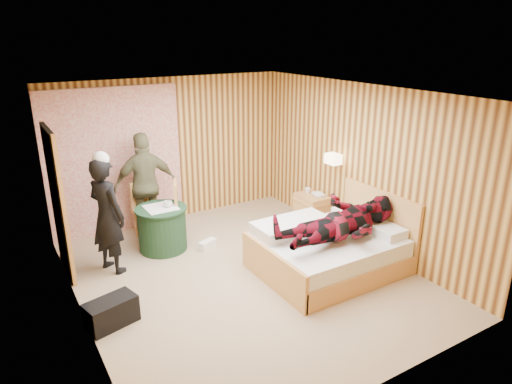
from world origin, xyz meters
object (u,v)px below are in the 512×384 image
bed (328,250)px  man_at_table (146,185)px  wall_lamp (333,159)px  man_on_bed (343,212)px  round_table (162,228)px  chair_far (146,205)px  chair_near (169,208)px  duffel_bag (111,312)px  nightstand (312,210)px  woman_standing (107,216)px

bed → man_at_table: bearing=125.8°
wall_lamp → man_on_bed: bearing=-124.1°
round_table → chair_far: 0.65m
chair_near → duffel_bag: 2.25m
bed → chair_near: (-1.59, 1.98, 0.29)m
chair_far → round_table: bearing=-106.7°
duffel_bag → man_at_table: bearing=46.9°
nightstand → man_on_bed: (-0.73, -1.58, 0.65)m
nightstand → duffel_bag: 3.89m
round_table → duffel_bag: size_ratio=1.37×
wall_lamp → nightstand: wall_lamp is taller
round_table → chair_far: (-0.03, 0.62, 0.19)m
man_on_bed → round_table: bearing=131.4°
woman_standing → round_table: bearing=-98.4°
round_table → chair_far: bearing=92.5°
bed → man_on_bed: man_on_bed is taller
wall_lamp → chair_far: (-2.60, 1.52, -0.76)m
duffel_bag → wall_lamp: bearing=-4.7°
wall_lamp → woman_standing: 3.51m
woman_standing → chair_near: bearing=-93.2°
duffel_bag → chair_near: bearing=36.5°
bed → duffel_bag: bearing=175.1°
bed → duffel_bag: (-2.98, 0.26, -0.14)m
bed → chair_near: bearing=128.9°
wall_lamp → man_on_bed: man_on_bed is taller
nightstand → woman_standing: size_ratio=0.35×
chair_near → round_table: bearing=-27.5°
chair_near → man_on_bed: 2.75m
wall_lamp → nightstand: bearing=95.6°
bed → duffel_bag: 2.99m
duffel_bag → man_at_table: 2.61m
man_on_bed → nightstand: bearing=65.2°
man_on_bed → chair_near: bearing=126.3°
bed → man_at_table: 3.10m
round_table → bed: bearing=-45.6°
round_table → man_at_table: 0.83m
nightstand → chair_far: chair_far is taller
chair_far → chair_near: chair_near is taller
bed → chair_far: bearing=126.5°
man_at_table → man_on_bed: size_ratio=0.97×
chair_far → man_at_table: (0.03, 0.03, 0.32)m
wall_lamp → man_on_bed: (-0.77, -1.14, -0.36)m
round_table → chair_near: chair_near is taller
wall_lamp → round_table: bearing=160.7°
nightstand → round_table: round_table is taller
chair_far → woman_standing: size_ratio=0.56×
bed → man_on_bed: size_ratio=1.10×
round_table → man_at_table: (0.00, 0.66, 0.51)m
nightstand → chair_far: size_ratio=0.62×
chair_far → duffel_bag: (-1.17, -2.18, -0.38)m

